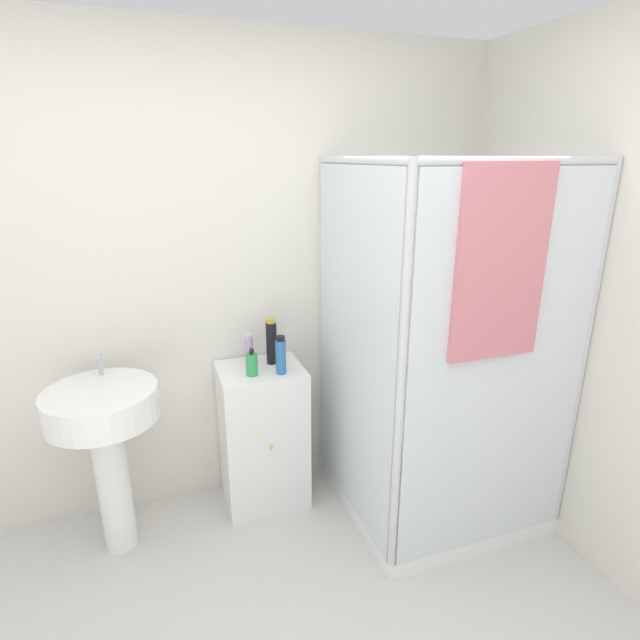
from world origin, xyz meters
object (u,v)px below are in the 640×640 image
at_px(shampoo_bottle_blue, 281,355).
at_px(lotion_bottle_white, 249,350).
at_px(shampoo_bottle_tall_black, 272,342).
at_px(soap_dispenser, 252,364).
at_px(sink, 105,429).

height_order(shampoo_bottle_blue, lotion_bottle_white, shampoo_bottle_blue).
distance_m(shampoo_bottle_tall_black, shampoo_bottle_blue, 0.15).
bearing_deg(shampoo_bottle_tall_black, lotion_bottle_white, 168.14).
xyz_separation_m(soap_dispenser, lotion_bottle_white, (0.02, 0.14, 0.02)).
height_order(soap_dispenser, shampoo_bottle_blue, shampoo_bottle_blue).
height_order(sink, shampoo_bottle_blue, shampoo_bottle_blue).
bearing_deg(soap_dispenser, shampoo_bottle_blue, -11.63).
height_order(sink, soap_dispenser, sink).
bearing_deg(soap_dispenser, lotion_bottle_white, 83.55).
relative_size(shampoo_bottle_blue, lotion_bottle_white, 1.12).
relative_size(sink, soap_dispenser, 6.73).
distance_m(sink, shampoo_bottle_blue, 0.91).
relative_size(sink, shampoo_bottle_tall_black, 3.94).
height_order(soap_dispenser, lotion_bottle_white, lotion_bottle_white).
xyz_separation_m(sink, soap_dispenser, (0.72, 0.05, 0.21)).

